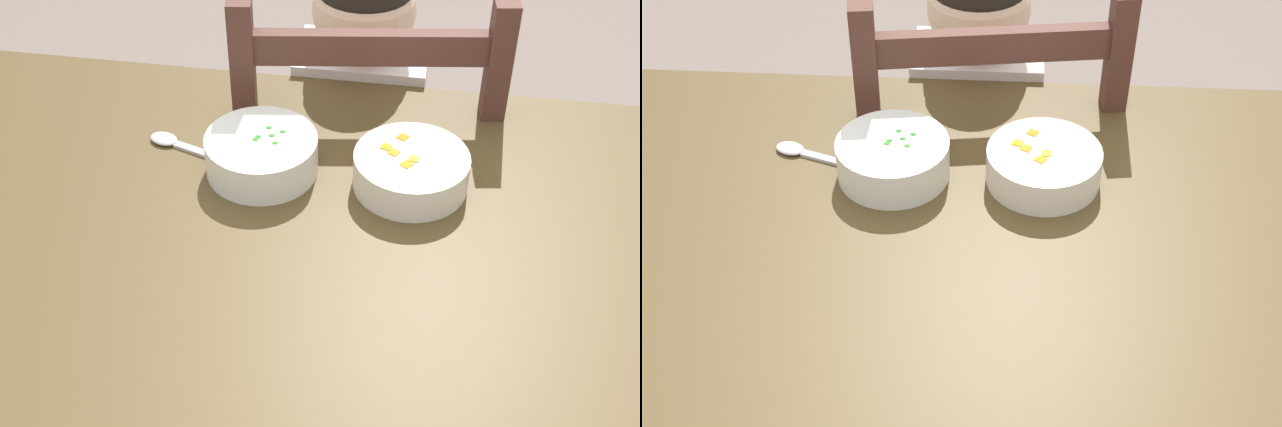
{
  "view_description": "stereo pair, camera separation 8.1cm",
  "coord_description": "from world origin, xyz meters",
  "views": [
    {
      "loc": [
        0.13,
        -0.76,
        1.52
      ],
      "look_at": [
        0.0,
        0.06,
        0.78
      ],
      "focal_mm": 49.25,
      "sensor_mm": 36.0,
      "label": 1
    },
    {
      "loc": [
        0.05,
        -0.77,
        1.52
      ],
      "look_at": [
        0.0,
        0.06,
        0.78
      ],
      "focal_mm": 49.25,
      "sensor_mm": 36.0,
      "label": 2
    }
  ],
  "objects": [
    {
      "name": "spoon",
      "position": [
        -0.24,
        0.23,
        0.73
      ],
      "size": [
        0.14,
        0.06,
        0.01
      ],
      "color": "silver",
      "rests_on": "dining_table"
    },
    {
      "name": "child_figure",
      "position": [
        0.0,
        0.49,
        0.62
      ],
      "size": [
        0.32,
        0.31,
        0.94
      ],
      "color": "white",
      "rests_on": "ground"
    },
    {
      "name": "dining_table",
      "position": [
        0.0,
        0.0,
        0.64
      ],
      "size": [
        1.56,
        0.89,
        0.73
      ],
      "color": "brown",
      "rests_on": "ground"
    },
    {
      "name": "dining_chair",
      "position": [
        0.01,
        0.49,
        0.44
      ],
      "size": [
        0.48,
        0.48,
        0.92
      ],
      "color": "#512E25",
      "rests_on": "ground"
    },
    {
      "name": "bowl_of_peas",
      "position": [
        -0.1,
        0.19,
        0.76
      ],
      "size": [
        0.16,
        0.16,
        0.06
      ],
      "color": "white",
      "rests_on": "dining_table"
    },
    {
      "name": "bowl_of_carrots",
      "position": [
        0.11,
        0.19,
        0.76
      ],
      "size": [
        0.16,
        0.16,
        0.05
      ],
      "color": "white",
      "rests_on": "dining_table"
    }
  ]
}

